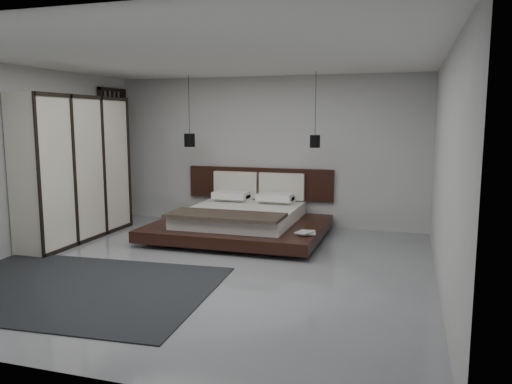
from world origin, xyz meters
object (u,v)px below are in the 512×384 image
(bed, at_px, (242,219))
(rug, at_px, (72,288))
(lattice_screen, at_px, (115,155))
(pendant_right, at_px, (315,141))
(pendant_left, at_px, (190,140))
(wardrobe, at_px, (75,168))

(bed, height_order, rug, bed)
(lattice_screen, xyz_separation_m, pendant_right, (4.00, -0.09, 0.33))
(bed, xyz_separation_m, rug, (-1.08, -3.18, -0.28))
(pendant_left, distance_m, wardrobe, 2.08)
(lattice_screen, relative_size, pendant_right, 2.03)
(rug, bearing_deg, bed, 71.27)
(lattice_screen, xyz_separation_m, bed, (2.83, -0.55, -1.01))
(pendant_right, height_order, rug, pendant_right)
(bed, xyz_separation_m, pendant_left, (-1.17, 0.45, 1.33))
(pendant_left, xyz_separation_m, pendant_right, (2.34, 0.00, 0.01))
(lattice_screen, distance_m, bed, 3.05)
(pendant_right, bearing_deg, rug, -121.73)
(bed, bearing_deg, pendant_right, 21.27)
(pendant_left, distance_m, rug, 3.98)
(pendant_left, height_order, wardrobe, pendant_left)
(bed, distance_m, pendant_left, 1.83)
(pendant_left, bearing_deg, bed, -21.27)
(bed, xyz_separation_m, pendant_right, (1.17, 0.45, 1.34))
(lattice_screen, distance_m, pendant_left, 1.69)
(pendant_right, height_order, wardrobe, pendant_right)
(lattice_screen, relative_size, rug, 0.77)
(wardrobe, distance_m, rug, 2.89)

